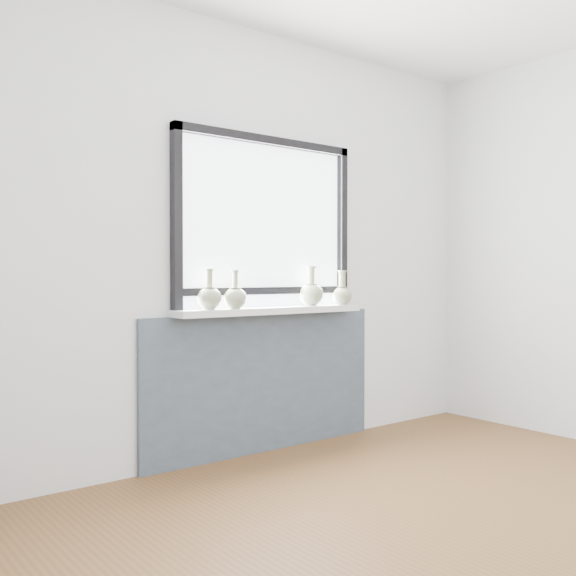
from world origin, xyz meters
TOP-DOWN VIEW (x-y plane):
  - ground at (0.00, 0.00)m, footprint 3.60×3.60m
  - back_wall at (0.00, 1.81)m, footprint 3.60×0.02m
  - apron_panel at (0.00, 1.78)m, footprint 1.70×0.03m
  - windowsill at (0.00, 1.71)m, footprint 1.32×0.18m
  - window at (0.00, 1.77)m, footprint 1.30×0.06m
  - vase_a at (-0.44, 1.71)m, footprint 0.14×0.14m
  - vase_b at (-0.28, 1.69)m, footprint 0.13×0.13m
  - vase_c at (0.31, 1.71)m, footprint 0.16×0.16m
  - vase_d at (0.56, 1.68)m, footprint 0.13×0.13m

SIDE VIEW (x-z plane):
  - ground at x=0.00m, z-range -0.02..0.00m
  - apron_panel at x=0.00m, z-range 0.00..0.86m
  - windowsill at x=0.00m, z-range 0.86..0.90m
  - vase_b at x=-0.28m, z-range 0.86..1.08m
  - vase_d at x=0.56m, z-range 0.86..1.09m
  - vase_a at x=-0.44m, z-range 0.86..1.09m
  - vase_c at x=0.31m, z-range 0.86..1.11m
  - back_wall at x=0.00m, z-range 0.00..2.60m
  - window at x=0.00m, z-range 0.92..1.97m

